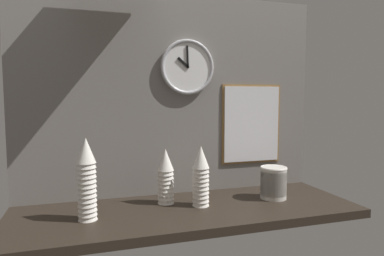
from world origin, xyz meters
The scene contains 8 objects.
ground_plane centered at (0.00, 0.00, -0.02)m, with size 1.60×0.56×0.04m, color black.
wall_tiled_back centered at (0.00, 0.27, 0.53)m, with size 1.60×0.03×1.05m.
cup_stack_left centered at (-0.45, -0.03, 0.17)m, with size 0.08×0.08×0.35m.
cup_stack_center_right centered at (0.07, 0.01, 0.14)m, with size 0.08×0.08×0.29m.
cup_stack_center centered at (-0.08, 0.09, 0.13)m, with size 0.08×0.08×0.27m.
bowl_stack_far_right centered at (0.46, 0.01, 0.09)m, with size 0.14×0.14×0.16m.
wall_clock centered at (0.07, 0.23, 0.67)m, with size 0.29×0.03×0.29m.
menu_board centered at (0.45, 0.24, 0.36)m, with size 0.36×0.01×0.45m.
Camera 1 is at (-0.44, -1.50, 0.51)m, focal length 32.00 mm.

